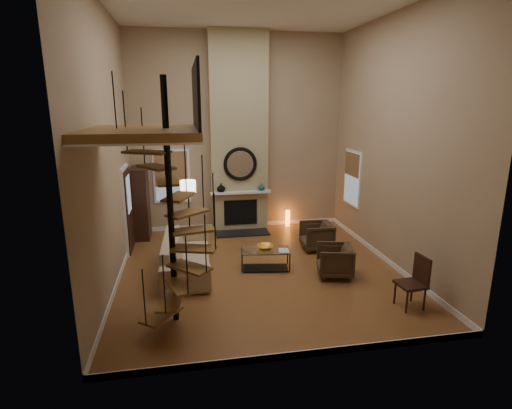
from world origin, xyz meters
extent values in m
cube|color=#9B6332|center=(0.00, 0.00, -0.01)|extent=(6.00, 6.50, 0.01)
cube|color=tan|center=(0.00, 3.25, 2.75)|extent=(6.00, 0.02, 5.50)
cube|color=tan|center=(0.00, -3.25, 2.75)|extent=(6.00, 0.02, 5.50)
cube|color=tan|center=(-3.00, 0.00, 2.75)|extent=(0.02, 6.50, 5.50)
cube|color=tan|center=(3.00, 0.00, 2.75)|extent=(0.02, 6.50, 5.50)
cube|color=silver|center=(0.00, 0.00, 5.50)|extent=(6.00, 6.50, 0.01)
cube|color=white|center=(0.00, 3.24, 0.06)|extent=(6.00, 0.02, 0.12)
cube|color=white|center=(0.00, -3.24, 0.06)|extent=(6.00, 0.02, 0.12)
cube|color=white|center=(-2.99, 0.00, 0.06)|extent=(0.02, 6.50, 0.12)
cube|color=white|center=(2.99, 0.00, 0.06)|extent=(0.02, 6.50, 0.12)
cube|color=tan|center=(0.00, 3.06, 2.75)|extent=(1.60, 0.38, 5.50)
cube|color=black|center=(0.00, 2.57, 0.02)|extent=(1.50, 0.60, 0.04)
cube|color=black|center=(0.00, 2.86, 0.55)|extent=(0.95, 0.02, 0.72)
cube|color=white|center=(0.00, 2.78, 1.15)|extent=(1.70, 0.18, 0.06)
torus|color=black|center=(0.00, 2.84, 1.95)|extent=(0.94, 0.10, 0.94)
cylinder|color=white|center=(0.00, 2.85, 1.95)|extent=(0.80, 0.01, 0.80)
imported|color=black|center=(-0.55, 2.82, 1.30)|extent=(0.24, 0.24, 0.25)
imported|color=#17534E|center=(0.60, 2.82, 1.28)|extent=(0.20, 0.20, 0.21)
cube|color=white|center=(-1.90, 3.23, 1.60)|extent=(1.02, 0.04, 1.52)
cube|color=#8C9EB2|center=(-1.90, 3.21, 1.60)|extent=(0.90, 0.01, 1.40)
cube|color=olive|center=(-1.90, 3.19, 1.81)|extent=(0.90, 0.01, 0.98)
cube|color=white|center=(2.98, 2.00, 1.60)|extent=(0.04, 1.02, 1.52)
cube|color=#8C9EB2|center=(2.96, 2.00, 1.60)|extent=(0.01, 0.90, 1.40)
cube|color=olive|center=(2.94, 2.00, 1.98)|extent=(0.01, 0.90, 0.63)
cube|color=white|center=(-2.97, 1.80, 1.05)|extent=(0.06, 1.05, 2.16)
cube|color=black|center=(-2.94, 1.80, 1.02)|extent=(0.05, 0.90, 2.05)
cube|color=#8C9EB2|center=(-2.90, 1.80, 1.45)|extent=(0.01, 0.60, 0.90)
cube|color=olive|center=(-2.15, -1.80, 3.18)|extent=(1.70, 2.20, 0.12)
cube|color=white|center=(-2.15, -1.80, 3.10)|extent=(1.70, 2.20, 0.03)
cube|color=black|center=(-1.33, -1.80, 3.71)|extent=(0.04, 2.20, 0.94)
cylinder|color=black|center=(-1.80, -1.80, 2.01)|extent=(0.10, 0.10, 4.02)
cube|color=olive|center=(-2.02, -2.08, 0.26)|extent=(0.71, 0.78, 0.04)
cylinder|color=black|center=(-2.24, -2.37, 0.73)|extent=(0.02, 0.02, 0.94)
cube|color=olive|center=(-1.86, -2.15, 0.52)|extent=(0.46, 0.77, 0.04)
cylinder|color=black|center=(-1.93, -2.51, 0.99)|extent=(0.02, 0.02, 0.94)
cube|color=olive|center=(-1.69, -2.14, 0.78)|extent=(0.55, 0.79, 0.04)
cylinder|color=black|center=(-1.58, -2.48, 1.25)|extent=(0.02, 0.02, 0.94)
cube|color=olive|center=(-1.54, -2.05, 1.04)|extent=(0.75, 0.74, 0.04)
cylinder|color=black|center=(-1.28, -2.30, 1.51)|extent=(0.02, 0.02, 0.94)
cube|color=olive|center=(-1.45, -1.90, 1.30)|extent=(0.79, 0.53, 0.04)
cylinder|color=black|center=(-1.11, -2.00, 1.77)|extent=(0.02, 0.02, 0.94)
cube|color=olive|center=(-1.45, -1.73, 1.56)|extent=(0.77, 0.48, 0.04)
cylinder|color=black|center=(-1.10, -1.65, 2.03)|extent=(0.02, 0.02, 0.94)
cube|color=olive|center=(-1.52, -1.57, 1.82)|extent=(0.77, 0.72, 0.04)
cylinder|color=black|center=(-1.25, -1.34, 2.29)|extent=(0.02, 0.02, 0.94)
cube|color=olive|center=(-1.67, -1.47, 2.08)|extent=(0.58, 0.79, 0.04)
cylinder|color=black|center=(-1.53, -1.13, 2.55)|extent=(0.02, 0.02, 0.94)
cube|color=olive|center=(-1.84, -1.44, 2.34)|extent=(0.41, 0.75, 0.04)
cylinder|color=black|center=(-1.88, -1.08, 2.81)|extent=(0.02, 0.02, 0.94)
cube|color=olive|center=(-2.00, -1.50, 2.60)|extent=(0.68, 0.79, 0.04)
cylinder|color=black|center=(-2.20, -1.20, 3.07)|extent=(0.02, 0.02, 0.94)
cube|color=olive|center=(-2.12, -1.63, 2.86)|extent=(0.80, 0.64, 0.04)
cylinder|color=black|center=(-2.44, -1.46, 3.33)|extent=(0.02, 0.02, 0.94)
cube|color=olive|center=(-2.16, -1.80, 3.12)|extent=(0.72, 0.34, 0.04)
cylinder|color=black|center=(-2.52, -1.80, 3.59)|extent=(0.02, 0.02, 0.94)
cube|color=black|center=(-2.74, 2.79, 0.95)|extent=(0.41, 0.88, 1.97)
imported|color=tan|center=(-1.59, 0.30, 0.40)|extent=(1.10, 2.60, 0.75)
imported|color=#42301E|center=(1.73, 1.00, 0.35)|extent=(0.78, 0.76, 0.68)
imported|color=#42301E|center=(1.59, -0.63, 0.35)|extent=(0.88, 0.86, 0.67)
cube|color=silver|center=(0.14, 0.02, 0.44)|extent=(1.15, 0.70, 0.02)
cube|color=black|center=(0.14, 0.02, 0.03)|extent=(1.05, 0.59, 0.01)
cylinder|color=black|center=(-0.40, -0.12, 0.22)|extent=(0.03, 0.03, 0.40)
cylinder|color=black|center=(0.62, -0.28, 0.22)|extent=(0.03, 0.03, 0.40)
cylinder|color=black|center=(-0.34, 0.31, 0.22)|extent=(0.03, 0.03, 0.40)
cylinder|color=black|center=(0.69, 0.16, 0.22)|extent=(0.03, 0.03, 0.40)
imported|color=gold|center=(0.14, 0.07, 0.50)|extent=(0.38, 0.38, 0.09)
imported|color=gray|center=(0.49, -0.13, 0.46)|extent=(0.27, 0.33, 0.03)
cylinder|color=black|center=(-1.47, 1.92, 0.01)|extent=(0.35, 0.35, 0.03)
cylinder|color=black|center=(-1.47, 1.92, 0.80)|extent=(0.04, 0.04, 1.52)
cylinder|color=#F2E5C6|center=(-1.47, 1.92, 1.55)|extent=(0.39, 0.39, 0.31)
cylinder|color=orange|center=(1.44, 3.03, 0.25)|extent=(0.13, 0.13, 0.47)
cube|color=black|center=(2.37, -2.13, 0.44)|extent=(0.49, 0.49, 0.05)
cube|color=black|center=(2.57, -2.11, 0.70)|extent=(0.08, 0.44, 0.54)
cylinder|color=black|center=(2.20, -2.33, 0.21)|extent=(0.04, 0.04, 0.43)
cylinder|color=black|center=(2.56, -2.30, 0.21)|extent=(0.04, 0.04, 0.43)
cylinder|color=black|center=(2.17, -1.97, 0.21)|extent=(0.04, 0.04, 0.43)
cylinder|color=black|center=(2.53, -1.94, 0.21)|extent=(0.04, 0.04, 0.43)
camera|label=1|loc=(-1.56, -8.17, 3.63)|focal=28.22mm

